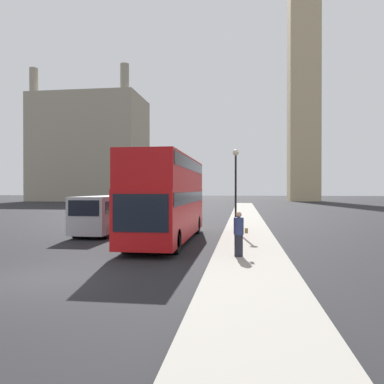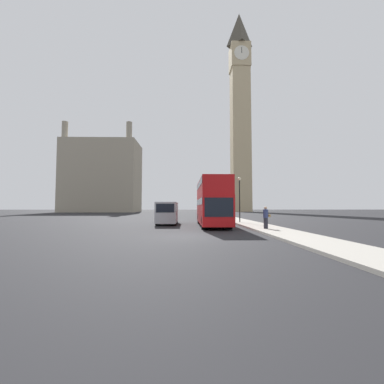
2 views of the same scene
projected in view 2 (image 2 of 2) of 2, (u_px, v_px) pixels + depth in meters
ground_plane at (188, 236)px, 15.85m from camera, size 300.00×300.00×0.00m
sidewalk_strip at (291, 235)px, 15.98m from camera, size 2.86×120.00×0.15m
clock_tower at (240, 108)px, 97.19m from camera, size 7.27×7.44×76.64m
building_block_distant at (103, 177)px, 90.23m from camera, size 24.78×15.66×29.85m
red_double_decker_bus at (212, 201)px, 24.48m from camera, size 2.51×10.40×4.32m
white_van at (167, 212)px, 26.89m from camera, size 2.04×5.89×2.29m
pedestrian at (266, 218)px, 19.83m from camera, size 0.54×0.38×1.70m
street_lamp at (240, 192)px, 28.37m from camera, size 0.36×0.36×4.95m
parked_sedan at (172, 213)px, 46.49m from camera, size 1.82×4.33×1.45m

